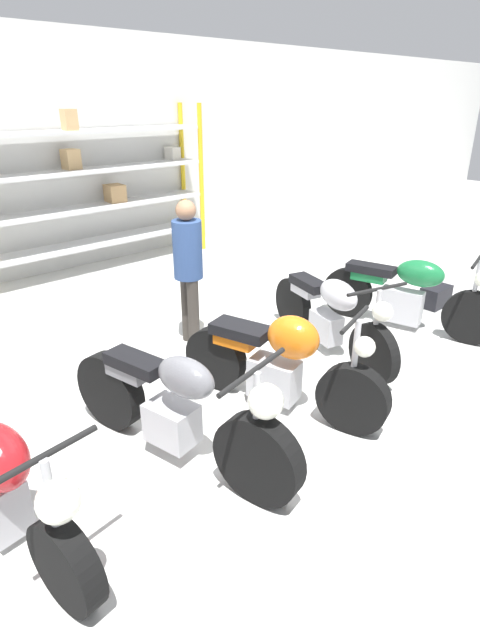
# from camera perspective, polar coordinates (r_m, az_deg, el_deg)

# --- Properties ---
(ground_plane) EXTENTS (30.00, 30.00, 0.00)m
(ground_plane) POSITION_cam_1_polar(r_m,az_deg,el_deg) (4.79, 3.27, -9.13)
(ground_plane) COLOR silver
(back_wall) EXTENTS (30.00, 0.08, 3.60)m
(back_wall) POSITION_cam_1_polar(r_m,az_deg,el_deg) (8.45, -23.19, 16.70)
(back_wall) COLOR silver
(back_wall) RESTS_ON ground_plane
(shelving_rack) EXTENTS (4.08, 0.63, 2.54)m
(shelving_rack) POSITION_cam_1_polar(r_m,az_deg,el_deg) (8.50, -16.47, 14.41)
(shelving_rack) COLOR gold
(shelving_rack) RESTS_ON ground_plane
(motorcycle_grey) EXTENTS (0.81, 2.18, 1.04)m
(motorcycle_grey) POSITION_cam_1_polar(r_m,az_deg,el_deg) (3.86, -7.03, -10.14)
(motorcycle_grey) COLOR black
(motorcycle_grey) RESTS_ON ground_plane
(motorcycle_orange) EXTENTS (0.81, 1.97, 1.05)m
(motorcycle_orange) POSITION_cam_1_polar(r_m,az_deg,el_deg) (4.47, 4.55, -4.88)
(motorcycle_orange) COLOR black
(motorcycle_orange) RESTS_ON ground_plane
(motorcycle_silver) EXTENTS (0.87, 2.06, 1.00)m
(motorcycle_silver) POSITION_cam_1_polar(r_m,az_deg,el_deg) (5.52, 10.30, 0.68)
(motorcycle_silver) COLOR black
(motorcycle_silver) RESTS_ON ground_plane
(motorcycle_green) EXTENTS (0.81, 2.09, 1.01)m
(motorcycle_green) POSITION_cam_1_polar(r_m,az_deg,el_deg) (6.35, 18.60, 3.01)
(motorcycle_green) COLOR black
(motorcycle_green) RESTS_ON ground_plane
(person_browsing) EXTENTS (0.38, 0.38, 1.65)m
(person_browsing) POSITION_cam_1_polar(r_m,az_deg,el_deg) (5.51, -5.95, 6.53)
(person_browsing) COLOR #38332D
(person_browsing) RESTS_ON ground_plane
(toolbox) EXTENTS (0.44, 0.26, 0.28)m
(toolbox) POSITION_cam_1_polar(r_m,az_deg,el_deg) (7.31, 21.44, 2.54)
(toolbox) COLOR black
(toolbox) RESTS_ON ground_plane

